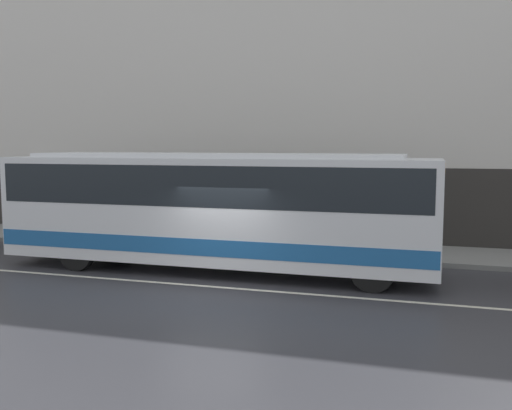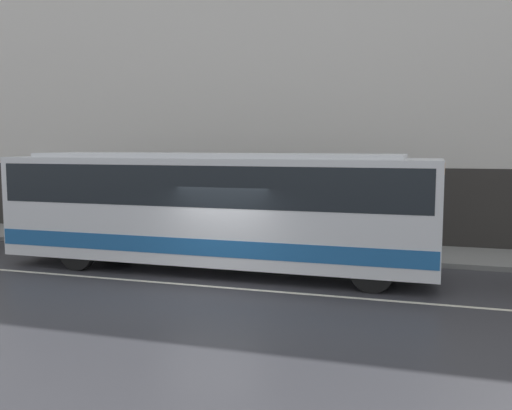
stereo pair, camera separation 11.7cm
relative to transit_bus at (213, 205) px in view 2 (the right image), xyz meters
The scene contains 5 objects.
ground_plane 2.67m from the transit_bus, 67.17° to the right, with size 60.00×60.00×0.00m, color #333338.
sidewalk 4.26m from the transit_bus, 79.09° to the left, with size 60.00×3.04×0.15m.
building_facade 6.71m from the transit_bus, 82.37° to the left, with size 60.00×0.35×11.88m.
lane_stripe 2.66m from the transit_bus, 67.17° to the right, with size 54.00×0.14×0.01m.
transit_bus is the anchor object (origin of this frame).
Camera 2 is at (5.20, -13.22, 3.62)m, focal length 40.00 mm.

